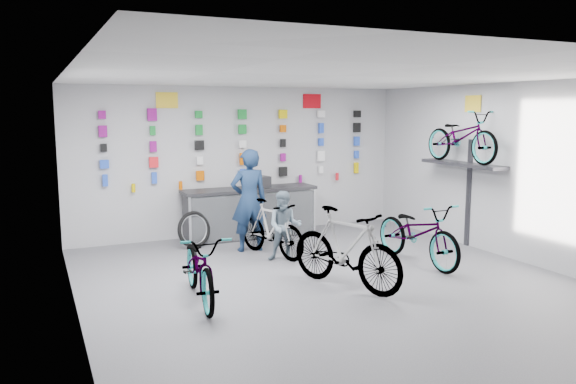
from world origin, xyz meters
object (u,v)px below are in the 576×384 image
bike_left (200,267)px  bike_right (418,232)px  counter (250,213)px  bike_service (271,228)px  customer (285,226)px  bike_center (346,248)px  clerk (249,200)px

bike_left → bike_right: (3.81, 0.33, 0.05)m
bike_left → counter: bearing=65.0°
bike_left → bike_service: size_ratio=1.11×
bike_left → customer: bearing=42.7°
counter → bike_right: 3.50m
bike_right → bike_service: 2.49m
bike_right → customer: 2.22m
bike_center → bike_right: bike_center is taller
bike_service → bike_right: bearing=-53.1°
counter → bike_center: bike_center is taller
clerk → counter: bearing=-108.1°
bike_service → bike_center: bearing=-100.1°
bike_left → bike_service: bike_service is taller
bike_left → bike_center: bearing=-2.5°
bike_service → bike_left: bearing=-152.7°
bike_center → counter: bearing=69.8°
bike_center → customer: bearing=74.7°
counter → bike_center: 3.61m
counter → bike_center: size_ratio=1.40×
clerk → bike_center: bearing=104.2°
clerk → customer: size_ratio=1.55×
clerk → customer: clerk is taller
counter → customer: size_ratio=2.26×
bike_right → bike_service: size_ratio=1.21×
bike_right → customer: customer is taller
customer → bike_left: bearing=-114.8°
bike_right → bike_left: bearing=-177.5°
bike_service → customer: bearing=-94.4°
counter → bike_center: bearing=-88.5°
counter → bike_left: size_ratio=1.48×
counter → bike_left: (-1.96, -3.31, -0.01)m
bike_left → bike_right: size_ratio=0.91×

